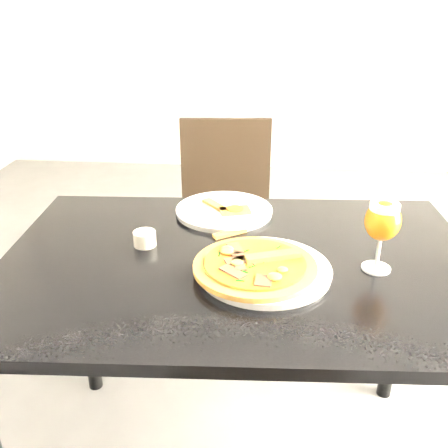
# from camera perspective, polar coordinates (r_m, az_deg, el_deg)

# --- Properties ---
(dining_table) EXTENTS (1.24, 0.86, 0.75)m
(dining_table) POSITION_cam_1_polar(r_m,az_deg,el_deg) (1.30, 1.84, -7.42)
(dining_table) COLOR black
(dining_table) RESTS_ON ground
(chair_far) EXTENTS (0.44, 0.44, 0.88)m
(chair_far) POSITION_cam_1_polar(r_m,az_deg,el_deg) (2.13, 0.19, 0.90)
(chair_far) COLOR black
(chair_far) RESTS_ON ground
(plate_main) EXTENTS (0.39, 0.39, 0.02)m
(plate_main) POSITION_cam_1_polar(r_m,az_deg,el_deg) (1.19, 4.61, -5.23)
(plate_main) COLOR silver
(plate_main) RESTS_ON dining_table
(pizza) EXTENTS (0.29, 0.29, 0.03)m
(pizza) POSITION_cam_1_polar(r_m,az_deg,el_deg) (1.17, 3.61, -4.71)
(pizza) COLOR olive
(pizza) RESTS_ON plate_main
(plate_second) EXTENTS (0.36, 0.36, 0.02)m
(plate_second) POSITION_cam_1_polar(r_m,az_deg,el_deg) (1.50, 0.02, 1.53)
(plate_second) COLOR silver
(plate_second) RESTS_ON dining_table
(crust_scraps) EXTENTS (0.16, 0.12, 0.01)m
(crust_scraps) POSITION_cam_1_polar(r_m,az_deg,el_deg) (1.48, 0.51, 1.77)
(crust_scraps) COLOR olive
(crust_scraps) RESTS_ON plate_second
(loose_crust) EXTENTS (0.09, 0.07, 0.01)m
(loose_crust) POSITION_cam_1_polar(r_m,az_deg,el_deg) (1.37, 0.67, -1.05)
(loose_crust) COLOR olive
(loose_crust) RESTS_ON dining_table
(sauce_cup) EXTENTS (0.06, 0.06, 0.04)m
(sauce_cup) POSITION_cam_1_polar(r_m,az_deg,el_deg) (1.32, -9.05, -1.58)
(sauce_cup) COLOR silver
(sauce_cup) RESTS_ON dining_table
(beer_glass) EXTENTS (0.08, 0.08, 0.18)m
(beer_glass) POSITION_cam_1_polar(r_m,az_deg,el_deg) (1.20, 17.69, 0.28)
(beer_glass) COLOR silver
(beer_glass) RESTS_ON dining_table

